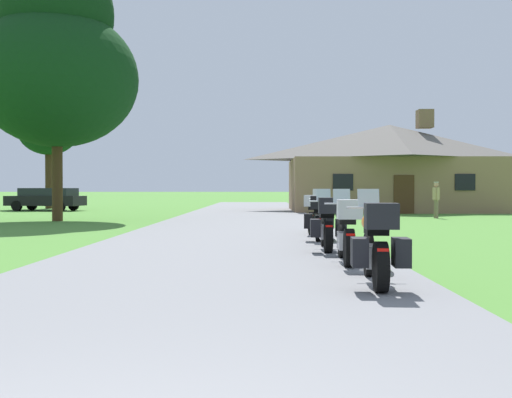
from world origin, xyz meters
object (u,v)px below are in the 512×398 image
motorcycle_orange_nearest_to_camera (376,245)px  tree_left_far (48,123)px  bystander_tan_shirt_near_lodge (436,198)px  parked_black_suv_far_left (46,198)px  motorcycle_white_fourth_in_row (320,218)px  tree_left_near (57,59)px  motorcycle_green_third_in_row (327,224)px  motorcycle_yellow_farthest_in_row (314,214)px  motorcycle_black_second_in_row (346,231)px

motorcycle_orange_nearest_to_camera → tree_left_far: bearing=119.1°
bystander_tan_shirt_near_lodge → parked_black_suv_far_left: (-21.30, 9.45, -0.17)m
motorcycle_white_fourth_in_row → tree_left_near: tree_left_near is taller
motorcycle_orange_nearest_to_camera → tree_left_far: (-16.15, 34.15, 5.28)m
motorcycle_green_third_in_row → motorcycle_white_fourth_in_row: 2.71m
tree_left_far → parked_black_suv_far_left: size_ratio=1.77×
motorcycle_orange_nearest_to_camera → motorcycle_yellow_farthest_in_row: bearing=93.7°
motorcycle_yellow_farthest_in_row → parked_black_suv_far_left: 24.87m
motorcycle_white_fourth_in_row → parked_black_suv_far_left: 26.74m
motorcycle_black_second_in_row → motorcycle_yellow_farthest_in_row: size_ratio=1.01×
tree_left_near → motorcycle_yellow_farthest_in_row: bearing=-38.0°
motorcycle_green_third_in_row → motorcycle_black_second_in_row: bearing=-85.2°
motorcycle_white_fourth_in_row → motorcycle_yellow_farthest_in_row: bearing=96.6°
motorcycle_black_second_in_row → motorcycle_white_fourth_in_row: (0.00, 4.91, -0.01)m
motorcycle_white_fourth_in_row → tree_left_near: size_ratio=0.18×
motorcycle_green_third_in_row → motorcycle_white_fourth_in_row: size_ratio=1.00×
motorcycle_black_second_in_row → tree_left_near: (-10.08, 15.16, 6.18)m
bystander_tan_shirt_near_lodge → tree_left_far: tree_left_far is taller
tree_left_far → tree_left_near: 17.49m
motorcycle_black_second_in_row → tree_left_far: size_ratio=0.24×
motorcycle_green_third_in_row → motorcycle_yellow_farthest_in_row: (0.17, 5.03, 0.01)m
motorcycle_green_third_in_row → tree_left_near: 17.48m
motorcycle_green_third_in_row → tree_left_near: tree_left_near is taller
motorcycle_green_third_in_row → bystander_tan_shirt_near_lodge: bystander_tan_shirt_near_lodge is taller
parked_black_suv_far_left → motorcycle_yellow_farthest_in_row: bearing=-133.1°
motorcycle_yellow_farthest_in_row → parked_black_suv_far_left: size_ratio=0.43×
tree_left_far → parked_black_suv_far_left: bearing=-72.6°
motorcycle_white_fourth_in_row → tree_left_far: size_ratio=0.24×
motorcycle_yellow_farthest_in_row → tree_left_far: tree_left_far is taller
motorcycle_yellow_farthest_in_row → tree_left_far: size_ratio=0.24×
motorcycle_black_second_in_row → motorcycle_white_fourth_in_row: same height
motorcycle_orange_nearest_to_camera → motorcycle_black_second_in_row: 2.60m
motorcycle_orange_nearest_to_camera → parked_black_suv_far_left: size_ratio=0.43×
motorcycle_green_third_in_row → motorcycle_yellow_farthest_in_row: 5.03m
bystander_tan_shirt_near_lodge → tree_left_far: 26.98m
motorcycle_yellow_farthest_in_row → parked_black_suv_far_left: (-14.80, 19.98, 0.16)m
tree_left_near → parked_black_suv_far_left: bearing=111.2°
tree_left_far → motorcycle_orange_nearest_to_camera: bearing=-64.7°
motorcycle_black_second_in_row → bystander_tan_shirt_near_lodge: bearing=72.2°
bystander_tan_shirt_near_lodge → parked_black_suv_far_left: bystander_tan_shirt_near_lodge is taller
motorcycle_orange_nearest_to_camera → bystander_tan_shirt_near_lodge: bystander_tan_shirt_near_lodge is taller
motorcycle_green_third_in_row → parked_black_suv_far_left: bearing=122.2°
tree_left_near → bystander_tan_shirt_near_lodge: bearing=8.9°
motorcycle_orange_nearest_to_camera → bystander_tan_shirt_near_lodge: size_ratio=1.24×
motorcycle_black_second_in_row → motorcycle_white_fourth_in_row: bearing=92.4°
motorcycle_green_third_in_row → motorcycle_yellow_farthest_in_row: bearing=90.0°
motorcycle_orange_nearest_to_camera → motorcycle_yellow_farthest_in_row: size_ratio=1.01×
motorcycle_black_second_in_row → tree_left_far: 35.81m
motorcycle_green_third_in_row → tree_left_near: bearing=129.5°
bystander_tan_shirt_near_lodge → motorcycle_green_third_in_row: bearing=153.4°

